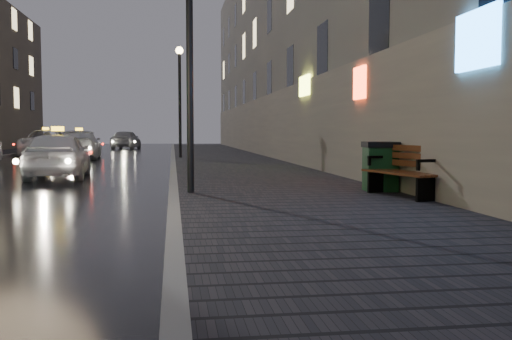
{
  "coord_description": "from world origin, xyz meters",
  "views": [
    {
      "loc": [
        1.49,
        -5.7,
        1.4
      ],
      "look_at": [
        2.66,
        2.3,
        0.85
      ],
      "focal_mm": 40.0,
      "sensor_mm": 36.0,
      "label": 1
    }
  ],
  "objects_px": {
    "lamp_near": "(189,27)",
    "bench": "(406,171)",
    "trash_bin": "(380,166)",
    "taxi_far": "(46,142)",
    "lamp_far": "(180,88)",
    "taxi_mid": "(79,145)",
    "car_far": "(126,140)",
    "taxi_near": "(58,155)"
  },
  "relations": [
    {
      "from": "taxi_near",
      "to": "taxi_mid",
      "type": "xyz_separation_m",
      "value": [
        -1.32,
        12.3,
        0.02
      ]
    },
    {
      "from": "taxi_far",
      "to": "bench",
      "type": "bearing_deg",
      "value": -67.16
    },
    {
      "from": "taxi_mid",
      "to": "car_far",
      "type": "height_order",
      "value": "car_far"
    },
    {
      "from": "trash_bin",
      "to": "taxi_mid",
      "type": "height_order",
      "value": "taxi_mid"
    },
    {
      "from": "lamp_far",
      "to": "taxi_near",
      "type": "xyz_separation_m",
      "value": [
        -3.73,
        -10.11,
        -2.79
      ]
    },
    {
      "from": "lamp_near",
      "to": "car_far",
      "type": "height_order",
      "value": "lamp_near"
    },
    {
      "from": "taxi_near",
      "to": "taxi_far",
      "type": "xyz_separation_m",
      "value": [
        -4.0,
        17.28,
        0.05
      ]
    },
    {
      "from": "car_far",
      "to": "taxi_far",
      "type": "bearing_deg",
      "value": 79.33
    },
    {
      "from": "taxi_near",
      "to": "taxi_far",
      "type": "height_order",
      "value": "taxi_far"
    },
    {
      "from": "lamp_near",
      "to": "car_far",
      "type": "distance_m",
      "value": 34.73
    },
    {
      "from": "taxi_mid",
      "to": "taxi_far",
      "type": "height_order",
      "value": "taxi_far"
    },
    {
      "from": "bench",
      "to": "lamp_far",
      "type": "bearing_deg",
      "value": 91.03
    },
    {
      "from": "lamp_far",
      "to": "trash_bin",
      "type": "relative_size",
      "value": 5.12
    },
    {
      "from": "bench",
      "to": "trash_bin",
      "type": "relative_size",
      "value": 1.96
    },
    {
      "from": "lamp_near",
      "to": "trash_bin",
      "type": "bearing_deg",
      "value": -3.99
    },
    {
      "from": "trash_bin",
      "to": "taxi_near",
      "type": "bearing_deg",
      "value": 147.74
    },
    {
      "from": "lamp_far",
      "to": "taxi_far",
      "type": "distance_m",
      "value": 10.89
    },
    {
      "from": "lamp_far",
      "to": "bench",
      "type": "height_order",
      "value": "lamp_far"
    },
    {
      "from": "lamp_near",
      "to": "lamp_far",
      "type": "xyz_separation_m",
      "value": [
        0.0,
        16.0,
        0.0
      ]
    },
    {
      "from": "bench",
      "to": "car_far",
      "type": "bearing_deg",
      "value": 90.57
    },
    {
      "from": "trash_bin",
      "to": "taxi_far",
      "type": "xyz_separation_m",
      "value": [
        -11.68,
        23.44,
        0.08
      ]
    },
    {
      "from": "lamp_near",
      "to": "car_far",
      "type": "bearing_deg",
      "value": 96.67
    },
    {
      "from": "lamp_far",
      "to": "trash_bin",
      "type": "height_order",
      "value": "lamp_far"
    },
    {
      "from": "lamp_near",
      "to": "bench",
      "type": "xyz_separation_m",
      "value": [
        4.07,
        -1.34,
        -2.85
      ]
    },
    {
      "from": "lamp_far",
      "to": "car_far",
      "type": "relative_size",
      "value": 1.2
    },
    {
      "from": "trash_bin",
      "to": "car_far",
      "type": "xyz_separation_m",
      "value": [
        -7.97,
        34.66,
        0.08
      ]
    },
    {
      "from": "lamp_near",
      "to": "taxi_far",
      "type": "xyz_separation_m",
      "value": [
        -7.73,
        23.17,
        -2.74
      ]
    },
    {
      "from": "trash_bin",
      "to": "taxi_near",
      "type": "height_order",
      "value": "taxi_near"
    },
    {
      "from": "bench",
      "to": "taxi_far",
      "type": "relative_size",
      "value": 0.38
    },
    {
      "from": "trash_bin",
      "to": "car_far",
      "type": "relative_size",
      "value": 0.23
    },
    {
      "from": "bench",
      "to": "taxi_far",
      "type": "height_order",
      "value": "taxi_far"
    },
    {
      "from": "taxi_far",
      "to": "car_far",
      "type": "height_order",
      "value": "car_far"
    },
    {
      "from": "lamp_near",
      "to": "trash_bin",
      "type": "xyz_separation_m",
      "value": [
        3.95,
        -0.28,
        -2.82
      ]
    },
    {
      "from": "lamp_far",
      "to": "taxi_mid",
      "type": "xyz_separation_m",
      "value": [
        -5.05,
        2.18,
        -2.77
      ]
    },
    {
      "from": "taxi_mid",
      "to": "taxi_far",
      "type": "xyz_separation_m",
      "value": [
        -2.68,
        4.98,
        0.03
      ]
    },
    {
      "from": "taxi_far",
      "to": "car_far",
      "type": "bearing_deg",
      "value": 68.84
    },
    {
      "from": "taxi_far",
      "to": "taxi_near",
      "type": "bearing_deg",
      "value": -79.85
    },
    {
      "from": "bench",
      "to": "taxi_near",
      "type": "relative_size",
      "value": 0.49
    },
    {
      "from": "trash_bin",
      "to": "taxi_far",
      "type": "height_order",
      "value": "taxi_far"
    },
    {
      "from": "lamp_far",
      "to": "taxi_near",
      "type": "distance_m",
      "value": 11.13
    },
    {
      "from": "lamp_near",
      "to": "bench",
      "type": "bearing_deg",
      "value": -18.2
    },
    {
      "from": "bench",
      "to": "trash_bin",
      "type": "bearing_deg",
      "value": 84.47
    }
  ]
}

